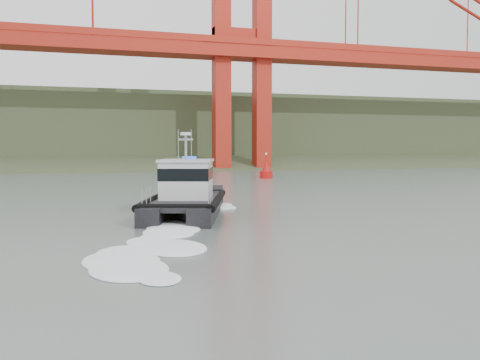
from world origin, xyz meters
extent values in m
plane|color=#53625E|center=(0.00, 0.00, 0.00)|extent=(400.00, 400.00, 0.00)
cube|color=#2E3E23|center=(0.00, 92.00, 0.00)|extent=(500.00, 44.72, 16.25)
cube|color=#2E3E23|center=(0.00, 120.00, 6.00)|extent=(500.00, 70.00, 18.00)
cube|color=#2E3E23|center=(0.00, 145.00, 11.00)|extent=(500.00, 60.00, 16.00)
cube|color=#A82114|center=(0.00, 75.00, 22.00)|extent=(260.00, 6.00, 2.20)
cube|color=black|center=(-2.91, 11.74, 0.43)|extent=(4.83, 11.10, 1.23)
cube|color=black|center=(-0.29, 10.87, 0.43)|extent=(4.83, 11.10, 1.23)
cube|color=black|center=(-1.76, 10.82, 0.92)|extent=(6.96, 10.52, 0.26)
cube|color=silver|center=(-1.44, 11.79, 2.22)|extent=(4.08, 4.47, 2.35)
cube|color=black|center=(-1.44, 11.79, 2.65)|extent=(4.16, 4.55, 0.77)
cube|color=silver|center=(-1.44, 11.79, 3.48)|extent=(4.34, 4.73, 0.16)
cylinder|color=#92969B|center=(-1.53, 11.50, 4.32)|extent=(0.16, 0.16, 1.84)
cylinder|color=white|center=(-1.53, 11.50, 5.19)|extent=(0.72, 0.72, 0.18)
cylinder|color=red|center=(17.16, 48.08, 0.40)|extent=(1.81, 1.81, 1.21)
cone|color=red|center=(17.16, 48.08, 1.61)|extent=(1.41, 1.41, 1.81)
cylinder|color=red|center=(17.16, 48.08, 2.82)|extent=(0.16, 0.16, 1.01)
sphere|color=#E5D87F|center=(17.16, 48.08, 3.42)|extent=(0.30, 0.30, 0.30)
camera|label=1|loc=(-8.26, -22.05, 4.33)|focal=40.00mm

